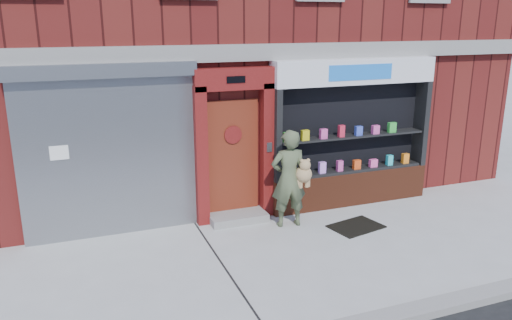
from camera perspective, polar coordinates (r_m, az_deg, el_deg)
ground at (r=8.49m, az=6.57°, el=-10.37°), size 80.00×80.00×0.00m
curb at (r=6.88m, az=15.17°, el=-17.03°), size 60.00×0.30×0.12m
building at (r=13.23m, az=-5.34°, el=16.86°), size 12.00×8.16×8.00m
shutter_bay at (r=8.91m, az=-16.53°, el=2.08°), size 3.10×0.30×3.04m
red_door_bay at (r=9.33m, az=-2.50°, el=1.67°), size 1.52×0.58×2.90m
pharmacy_bay at (r=10.35m, az=10.82°, el=2.32°), size 3.50×0.41×3.00m
woman at (r=9.17m, az=3.88°, el=-2.08°), size 0.77×0.50×1.83m
doormat at (r=9.55m, az=11.36°, el=-7.46°), size 1.06×0.84×0.02m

